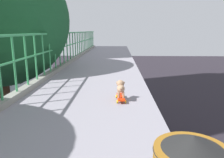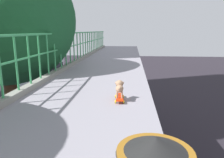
# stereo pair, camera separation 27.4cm
# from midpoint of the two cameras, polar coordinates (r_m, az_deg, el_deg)

# --- Properties ---
(city_bus) EXTENTS (2.64, 11.09, 3.28)m
(city_bus) POSITION_cam_midpoint_polar(r_m,az_deg,el_deg) (27.90, -21.24, 1.05)
(city_bus) COLOR white
(city_bus) RESTS_ON ground
(toy_skateboard) EXTENTS (0.21, 0.54, 0.08)m
(toy_skateboard) POSITION_cam_midpoint_polar(r_m,az_deg,el_deg) (4.42, 0.52, -4.78)
(toy_skateboard) COLOR red
(toy_skateboard) RESTS_ON overpass_deck
(small_dog) EXTENTS (0.18, 0.39, 0.32)m
(small_dog) POSITION_cam_midpoint_polar(r_m,az_deg,el_deg) (4.38, 0.50, -2.07)
(small_dog) COLOR #A37E5F
(small_dog) RESTS_ON toy_skateboard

